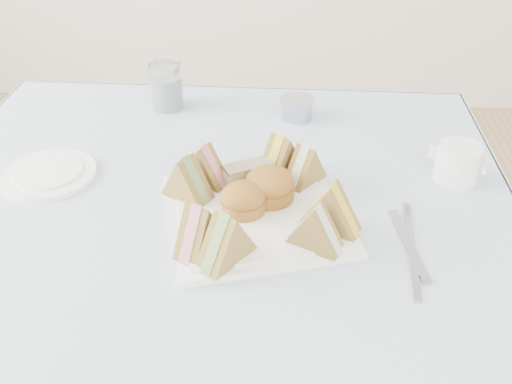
# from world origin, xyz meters

# --- Properties ---
(table) EXTENTS (0.90, 0.90, 0.74)m
(table) POSITION_xyz_m (0.00, 0.00, 0.37)
(table) COLOR brown
(table) RESTS_ON floor
(tablecloth) EXTENTS (1.02, 1.02, 0.01)m
(tablecloth) POSITION_xyz_m (0.00, 0.00, 0.74)
(tablecloth) COLOR silver
(tablecloth) RESTS_ON table
(serving_plate) EXTENTS (0.34, 0.34, 0.01)m
(serving_plate) POSITION_xyz_m (0.08, 0.01, 0.75)
(serving_plate) COLOR white
(serving_plate) RESTS_ON tablecloth
(sandwich_fl_a) EXTENTS (0.07, 0.09, 0.08)m
(sandwich_fl_a) POSITION_xyz_m (0.00, -0.08, 0.80)
(sandwich_fl_a) COLOR olive
(sandwich_fl_a) RESTS_ON serving_plate
(sandwich_fl_b) EXTENTS (0.09, 0.10, 0.08)m
(sandwich_fl_b) POSITION_xyz_m (0.05, -0.10, 0.80)
(sandwich_fl_b) COLOR olive
(sandwich_fl_b) RESTS_ON serving_plate
(sandwich_fr_a) EXTENTS (0.10, 0.07, 0.08)m
(sandwich_fr_a) POSITION_xyz_m (0.19, -0.02, 0.80)
(sandwich_fr_a) COLOR olive
(sandwich_fr_a) RESTS_ON serving_plate
(sandwich_fr_b) EXTENTS (0.09, 0.07, 0.07)m
(sandwich_fr_b) POSITION_xyz_m (0.17, -0.06, 0.79)
(sandwich_fr_b) COLOR olive
(sandwich_fr_b) RESTS_ON serving_plate
(sandwich_bl_a) EXTENTS (0.09, 0.08, 0.08)m
(sandwich_bl_a) POSITION_xyz_m (-0.03, 0.05, 0.80)
(sandwich_bl_a) COLOR olive
(sandwich_bl_a) RESTS_ON serving_plate
(sandwich_bl_b) EXTENTS (0.09, 0.07, 0.07)m
(sandwich_bl_b) POSITION_xyz_m (-0.01, 0.09, 0.79)
(sandwich_bl_b) COLOR olive
(sandwich_bl_b) RESTS_ON serving_plate
(sandwich_br_a) EXTENTS (0.08, 0.09, 0.07)m
(sandwich_br_a) POSITION_xyz_m (0.16, 0.10, 0.79)
(sandwich_br_a) COLOR olive
(sandwich_br_a) RESTS_ON serving_plate
(sandwich_br_b) EXTENTS (0.09, 0.09, 0.08)m
(sandwich_br_b) POSITION_xyz_m (0.11, 0.13, 0.80)
(sandwich_br_b) COLOR olive
(sandwich_br_b) RESTS_ON serving_plate
(scone_left) EXTENTS (0.09, 0.09, 0.05)m
(scone_left) POSITION_xyz_m (0.06, 0.01, 0.78)
(scone_left) COLOR #A76126
(scone_left) RESTS_ON serving_plate
(scone_right) EXTENTS (0.11, 0.11, 0.05)m
(scone_right) POSITION_xyz_m (0.10, 0.05, 0.78)
(scone_right) COLOR #A76126
(scone_right) RESTS_ON serving_plate
(pastry_slice) EXTENTS (0.09, 0.07, 0.04)m
(pastry_slice) POSITION_xyz_m (0.06, 0.09, 0.78)
(pastry_slice) COLOR #B8AE8D
(pastry_slice) RESTS_ON serving_plate
(side_plate) EXTENTS (0.21, 0.21, 0.01)m
(side_plate) POSITION_xyz_m (-0.30, 0.11, 0.75)
(side_plate) COLOR white
(side_plate) RESTS_ON tablecloth
(water_glass) EXTENTS (0.08, 0.08, 0.10)m
(water_glass) POSITION_xyz_m (-0.14, 0.40, 0.80)
(water_glass) COLOR white
(water_glass) RESTS_ON tablecloth
(tea_strainer) EXTENTS (0.09, 0.09, 0.04)m
(tea_strainer) POSITION_xyz_m (0.14, 0.36, 0.77)
(tea_strainer) COLOR #A1A4B6
(tea_strainer) RESTS_ON tablecloth
(knife) EXTENTS (0.04, 0.17, 0.00)m
(knife) POSITION_xyz_m (0.31, -0.04, 0.75)
(knife) COLOR #A1A4B6
(knife) RESTS_ON tablecloth
(fork) EXTENTS (0.02, 0.19, 0.00)m
(fork) POSITION_xyz_m (0.31, -0.06, 0.75)
(fork) COLOR #A1A4B6
(fork) RESTS_ON tablecloth
(creamer_jug) EXTENTS (0.09, 0.09, 0.07)m
(creamer_jug) POSITION_xyz_m (0.42, 0.15, 0.78)
(creamer_jug) COLOR white
(creamer_jug) RESTS_ON tablecloth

